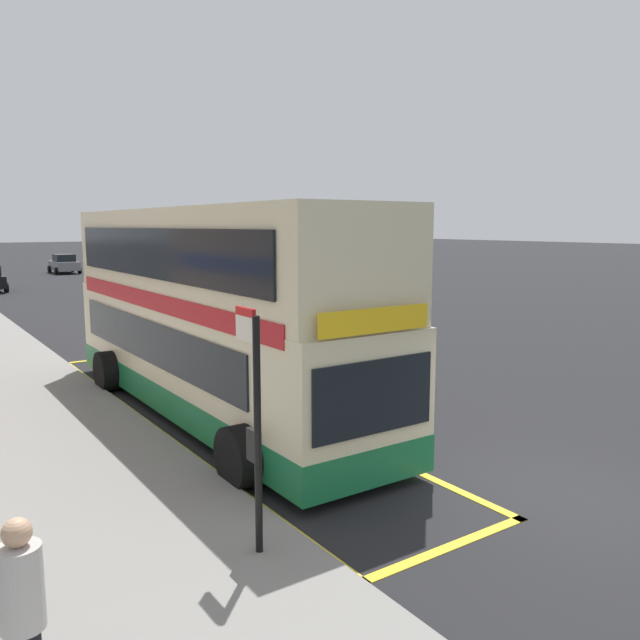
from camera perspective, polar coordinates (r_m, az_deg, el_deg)
The scene contains 6 objects.
ground_plane at distance 38.29m, azimuth -21.96°, elevation 1.79°, with size 260.00×260.00×0.00m, color black.
double_decker_bus at distance 13.86m, azimuth -9.84°, elevation 0.10°, with size 3.20×11.18×4.40m.
bus_bay_markings at distance 14.19m, azimuth -9.72°, elevation -8.22°, with size 2.95×14.33×0.01m.
bus_stop_sign at distance 7.64m, azimuth -5.91°, elevation -8.36°, with size 0.09×0.51×2.96m.
parked_car_grey_behind at distance 58.59m, azimuth -21.97°, elevation 4.69°, with size 2.09×4.20×1.62m.
pedestrian_further_back at distance 5.85m, azimuth -25.10°, elevation -22.86°, with size 0.34×0.34×1.74m.
Camera 1 is at (-8.14, -5.20, 4.06)m, focal length 35.67 mm.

